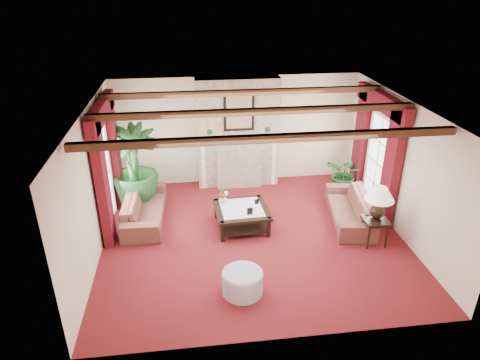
{
  "coord_description": "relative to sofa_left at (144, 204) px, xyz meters",
  "views": [
    {
      "loc": [
        -1.2,
        -7.3,
        4.83
      ],
      "look_at": [
        -0.22,
        0.4,
        1.11
      ],
      "focal_mm": 32.0,
      "sensor_mm": 36.0,
      "label": 1
    }
  ],
  "objects": [
    {
      "name": "coffee_table",
      "position": [
        2.05,
        -0.56,
        -0.17
      ],
      "size": [
        1.15,
        1.15,
        0.45
      ],
      "primitive_type": null,
      "rotation": [
        0.0,
        0.0,
        0.05
      ],
      "color": "black",
      "rests_on": "ground"
    },
    {
      "name": "curtains_right",
      "position": [
        5.09,
        0.02,
        2.15
      ],
      "size": [
        0.2,
        2.4,
        2.55
      ],
      "primitive_type": null,
      "color": "#440914",
      "rests_on": "ground"
    },
    {
      "name": "french_door_right",
      "position": [
        5.2,
        0.02,
        1.73
      ],
      "size": [
        0.1,
        1.1,
        2.16
      ],
      "primitive_type": null,
      "color": "white",
      "rests_on": "ground"
    },
    {
      "name": "ceiling",
      "position": [
        2.23,
        -0.98,
        2.3
      ],
      "size": [
        6.0,
        6.0,
        0.0
      ],
      "primitive_type": "plane",
      "rotation": [
        3.14,
        0.0,
        0.0
      ],
      "color": "white",
      "rests_on": "floor"
    },
    {
      "name": "ceiling_beams",
      "position": [
        2.23,
        -0.98,
        2.24
      ],
      "size": [
        6.0,
        3.0,
        0.12
      ],
      "primitive_type": null,
      "color": "#321E0F",
      "rests_on": "ceiling"
    },
    {
      "name": "photo_frame_a",
      "position": [
        2.18,
        -0.85,
        0.13
      ],
      "size": [
        0.12,
        0.05,
        0.16
      ],
      "primitive_type": null,
      "rotation": [
        0.0,
        0.0,
        0.22
      ],
      "color": "black",
      "rests_on": "coffee_table"
    },
    {
      "name": "table_lamp",
      "position": [
        4.57,
        -1.49,
        0.5
      ],
      "size": [
        0.56,
        0.56,
        0.71
      ],
      "primitive_type": null,
      "color": "black",
      "rests_on": "side_table"
    },
    {
      "name": "fireplace",
      "position": [
        2.23,
        1.57,
        2.3
      ],
      "size": [
        2.0,
        0.52,
        2.7
      ],
      "primitive_type": null,
      "color": "tan",
      "rests_on": "ground"
    },
    {
      "name": "side_table",
      "position": [
        4.57,
        -1.49,
        -0.13
      ],
      "size": [
        0.54,
        0.54,
        0.54
      ],
      "primitive_type": null,
      "rotation": [
        0.0,
        0.0,
        -0.18
      ],
      "color": "black",
      "rests_on": "ground"
    },
    {
      "name": "potted_palm",
      "position": [
        -0.22,
        0.72,
        0.14
      ],
      "size": [
        1.13,
        1.94,
        1.07
      ],
      "primitive_type": "imported",
      "rotation": [
        0.0,
        0.0,
        0.02
      ],
      "color": "black",
      "rests_on": "ground"
    },
    {
      "name": "right_wall",
      "position": [
        5.23,
        -0.98,
        0.95
      ],
      "size": [
        0.02,
        5.5,
        2.7
      ],
      "primitive_type": "cube",
      "color": "beige",
      "rests_on": "ground"
    },
    {
      "name": "curtains_left",
      "position": [
        -0.63,
        0.02,
        2.15
      ],
      "size": [
        0.2,
        2.4,
        2.55
      ],
      "primitive_type": null,
      "color": "#440914",
      "rests_on": "ground"
    },
    {
      "name": "flower_vase",
      "position": [
        1.69,
        -0.28,
        0.13
      ],
      "size": [
        0.2,
        0.21,
        0.17
      ],
      "primitive_type": "imported",
      "rotation": [
        0.0,
        0.0,
        0.07
      ],
      "color": "silver",
      "rests_on": "coffee_table"
    },
    {
      "name": "ottoman",
      "position": [
        1.79,
        -2.63,
        -0.2
      ],
      "size": [
        0.68,
        0.68,
        0.4
      ],
      "primitive_type": "cylinder",
      "color": "gray",
      "rests_on": "ground"
    },
    {
      "name": "book",
      "position": [
        2.24,
        -0.78,
        0.19
      ],
      "size": [
        0.22,
        0.22,
        0.27
      ],
      "primitive_type": "imported",
      "rotation": [
        0.0,
        0.0,
        0.66
      ],
      "color": "black",
      "rests_on": "coffee_table"
    },
    {
      "name": "sofa_right",
      "position": [
        4.42,
        -0.57,
        -0.01
      ],
      "size": [
        2.18,
        1.22,
        0.78
      ],
      "primitive_type": "imported",
      "rotation": [
        0.0,
        0.0,
        -1.73
      ],
      "color": "#3E111C",
      "rests_on": "ground"
    },
    {
      "name": "back_wall",
      "position": [
        2.23,
        1.77,
        0.95
      ],
      "size": [
        6.0,
        0.02,
        2.7
      ],
      "primitive_type": "cube",
      "color": "beige",
      "rests_on": "ground"
    },
    {
      "name": "floor",
      "position": [
        2.23,
        -0.98,
        -0.4
      ],
      "size": [
        6.0,
        6.0,
        0.0
      ],
      "primitive_type": "plane",
      "color": "#4D0D15",
      "rests_on": "ground"
    },
    {
      "name": "sofa_left",
      "position": [
        0.0,
        0.0,
        0.0
      ],
      "size": [
        2.07,
        0.71,
        0.8
      ],
      "primitive_type": "imported",
      "rotation": [
        0.0,
        0.0,
        1.54
      ],
      "color": "#3E111C",
      "rests_on": "ground"
    },
    {
      "name": "french_door_left",
      "position": [
        -0.74,
        0.02,
        1.73
      ],
      "size": [
        0.1,
        1.1,
        2.16
      ],
      "primitive_type": null,
      "color": "white",
      "rests_on": "ground"
    },
    {
      "name": "photo_frame_b",
      "position": [
        2.39,
        -0.42,
        0.11
      ],
      "size": [
        0.09,
        0.05,
        0.12
      ],
      "primitive_type": null,
      "rotation": [
        0.0,
        0.0,
        0.37
      ],
      "color": "black",
      "rests_on": "coffee_table"
    },
    {
      "name": "left_wall",
      "position": [
        -0.77,
        -0.98,
        0.95
      ],
      "size": [
        0.02,
        5.5,
        2.7
      ],
      "primitive_type": "cube",
      "color": "beige",
      "rests_on": "ground"
    },
    {
      "name": "small_plant",
      "position": [
        4.75,
        0.73,
        -0.02
      ],
      "size": [
        1.77,
        1.77,
        0.75
      ],
      "primitive_type": "imported",
      "rotation": [
        0.0,
        0.0,
        -0.95
      ],
      "color": "black",
      "rests_on": "ground"
    }
  ]
}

